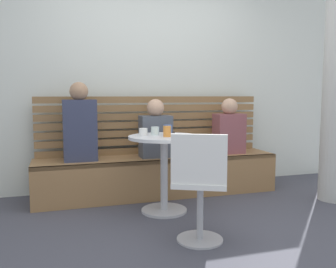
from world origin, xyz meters
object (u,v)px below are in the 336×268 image
person_adult (80,126)px  plate_small (186,135)px  person_child_middle (229,129)px  cup_glass_short (155,131)px  cafe_table (164,159)px  person_child_left (156,132)px  cup_mug_blue (168,130)px  cup_tumbler_orange (167,131)px  booth_bench (159,175)px  cup_ceramic_white (143,132)px  phone_on_table (171,133)px  white_chair (200,184)px

person_adult → plate_small: (0.94, -0.64, -0.06)m
person_child_middle → cup_glass_short: size_ratio=8.08×
cafe_table → person_adult: (-0.74, 0.58, 0.29)m
person_child_left → person_child_middle: size_ratio=0.99×
cup_mug_blue → cup_glass_short: size_ratio=1.19×
cup_tumbler_orange → booth_bench: bearing=81.1°
cup_ceramic_white → phone_on_table: size_ratio=0.57×
person_child_middle → cup_ceramic_white: (-1.15, -0.49, 0.05)m
cup_tumbler_orange → cup_glass_short: bearing=111.2°
cup_ceramic_white → cup_glass_short: cup_glass_short is taller
booth_bench → person_adult: person_adult is taller
person_child_left → cup_mug_blue: size_ratio=6.74×
cup_tumbler_orange → cup_glass_short: size_ratio=1.25×
cafe_table → plate_small: plate_small is taller
person_child_left → cup_tumbler_orange: size_ratio=6.41×
cup_mug_blue → phone_on_table: size_ratio=0.68×
booth_bench → person_child_middle: person_child_middle is taller
cup_ceramic_white → cup_glass_short: bearing=8.8°
booth_bench → white_chair: 1.42m
plate_small → phone_on_table: (-0.06, 0.26, -0.00)m
cafe_table → booth_bench: bearing=79.4°
white_chair → booth_bench: bearing=87.0°
person_child_middle → person_child_left: bearing=-179.3°
person_adult → plate_small: person_adult is taller
booth_bench → white_chair: size_ratio=3.18×
booth_bench → phone_on_table: phone_on_table is taller
person_adult → cup_glass_short: (0.68, -0.48, -0.03)m
plate_small → cup_tumbler_orange: bearing=-173.0°
person_adult → cup_glass_short: person_adult is taller
cafe_table → person_child_middle: 1.14m
person_adult → person_child_middle: 1.71m
person_adult → phone_on_table: person_adult is taller
white_chair → cup_glass_short: (-0.10, 0.90, 0.32)m
cup_tumbler_orange → phone_on_table: bearing=65.2°
cup_mug_blue → phone_on_table: bearing=57.5°
white_chair → person_child_left: 1.39m
plate_small → person_child_left: bearing=101.8°
cup_mug_blue → cup_ceramic_white: (-0.25, -0.02, -0.01)m
person_child_middle → cup_glass_short: 1.13m
plate_small → phone_on_table: 0.27m
cafe_table → cup_ceramic_white: size_ratio=9.25×
cup_tumbler_orange → cup_glass_short: (-0.07, 0.18, -0.01)m
cafe_table → white_chair: 0.81m
person_adult → cup_ceramic_white: 0.75m
booth_bench → person_child_middle: 0.99m
phone_on_table → cup_ceramic_white: bearing=41.1°
white_chair → cup_tumbler_orange: 0.79m
cafe_table → white_chair: bearing=-87.3°
person_child_middle → plate_small: (-0.77, -0.62, 0.02)m
booth_bench → person_child_middle: size_ratio=4.18×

